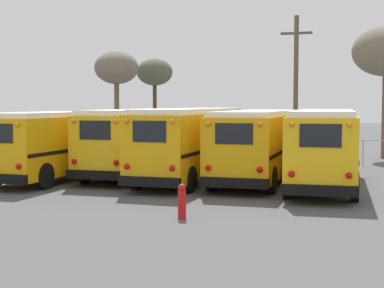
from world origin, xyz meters
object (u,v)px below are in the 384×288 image
Objects in this scene: school_bus_2 at (192,141)px; bare_tree_1 at (116,69)px; utility_pole at (296,86)px; fire_hydrant at (182,201)px; school_bus_0 at (67,141)px; bare_tree_2 at (155,73)px; school_bus_4 at (324,145)px; school_bus_3 at (258,143)px; school_bus_1 at (139,139)px.

bare_tree_1 is at bearing 124.05° from school_bus_2.
utility_pole reaches higher than fire_hydrant.
school_bus_0 is 5.76m from school_bus_2.
school_bus_0 is 11.20m from fire_hydrant.
fire_hydrant is (7.87, -7.89, -1.12)m from school_bus_0.
bare_tree_2 is at bearing 97.87° from school_bus_0.
bare_tree_1 is at bearing 135.50° from school_bus_4.
bare_tree_2 is (-11.92, 9.32, 1.35)m from utility_pole.
school_bus_0 is 1.02× the size of school_bus_2.
school_bus_3 is at bearing -94.13° from utility_pole.
school_bus_3 is 3.06m from school_bus_4.
school_bus_4 is at bearing -77.75° from utility_pole.
school_bus_0 is 1.08× the size of school_bus_1.
school_bus_0 is at bearing 134.92° from fire_hydrant.
fire_hydrant is at bearing -75.96° from school_bus_2.
school_bus_2 reaches higher than school_bus_1.
bare_tree_1 reaches higher than bare_tree_2.
school_bus_3 is 9.37× the size of fire_hydrant.
school_bus_2 is (5.72, 0.70, 0.07)m from school_bus_0.
bare_tree_1 is (-6.96, 13.64, 4.15)m from school_bus_1.
utility_pole is at bearing 53.21° from school_bus_1.
fire_hydrant is (-3.57, -7.85, -1.17)m from school_bus_4.
bare_tree_1 reaches higher than school_bus_3.
school_bus_4 is at bearing -0.18° from school_bus_0.
utility_pole is at bearing -20.99° from bare_tree_1.
school_bus_1 is 8.73m from school_bus_4.
school_bus_0 is 16.32m from bare_tree_1.
school_bus_2 reaches higher than school_bus_4.
school_bus_2 is 8.94m from fire_hydrant.
school_bus_0 is at bearing -132.38° from utility_pole.
school_bus_4 is 24.39m from bare_tree_2.
utility_pole reaches higher than school_bus_1.
fire_hydrant is (2.15, -8.59, -1.19)m from school_bus_2.
school_bus_4 is 10.73m from utility_pole.
school_bus_3 is at bearing -5.50° from school_bus_1.
bare_tree_2 is 29.75m from fire_hydrant.
school_bus_0 is 1.06× the size of school_bus_3.
school_bus_4 is 1.42× the size of bare_tree_2.
utility_pole is at bearing 85.66° from fire_hydrant.
school_bus_0 is 11.44m from school_bus_4.
bare_tree_1 is 6.88× the size of fire_hydrant.
school_bus_2 is 10.39m from utility_pole.
school_bus_1 reaches higher than fire_hydrant.
fire_hydrant is (11.97, -23.12, -5.32)m from bare_tree_1.
school_bus_1 is at bearing 117.82° from fire_hydrant.
school_bus_1 is 15.86m from bare_tree_1.
school_bus_3 is 21.94m from bare_tree_2.
school_bus_1 is 0.99× the size of school_bus_3.
school_bus_2 is 9.80× the size of fire_hydrant.
bare_tree_1 is 1.04× the size of bare_tree_2.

